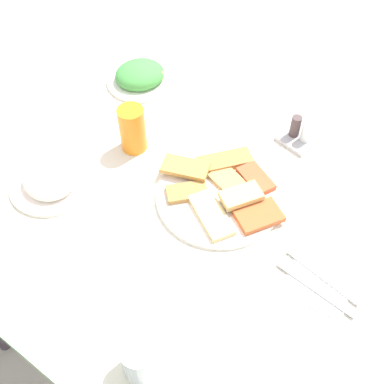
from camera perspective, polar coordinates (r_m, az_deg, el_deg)
The scene contains 11 objects.
ground_plane at distance 1.77m, azimuth -1.41°, elevation -16.81°, with size 6.00×6.00×0.00m, color #AAA59D.
dining_table at distance 1.17m, azimuth -2.04°, elevation -3.80°, with size 1.08×0.90×0.77m.
pide_platter at distance 1.10m, azimuth 3.54°, elevation -0.14°, with size 0.33×0.31×0.04m.
salad_plate_greens at distance 1.41m, azimuth -6.23°, elevation 13.72°, with size 0.20×0.20×0.06m.
salad_plate_rice at distance 1.17m, azimuth -16.80°, elevation 1.31°, with size 0.19×0.19×0.05m.
soda_can at distance 1.19m, azimuth -7.19°, elevation 7.52°, with size 0.07×0.07×0.12m, color orange.
drinking_glass at distance 0.88m, azimuth -6.25°, elevation -19.33°, with size 0.07×0.07×0.09m, color silver.
paper_napkin at distance 1.02m, azimuth 15.07°, elevation -10.46°, with size 0.13×0.13×0.00m, color white.
fork at distance 1.02m, azimuth 15.56°, elevation -9.61°, with size 0.18×0.02×0.01m, color silver.
spoon at distance 1.00m, azimuth 14.67°, elevation -11.10°, with size 0.18×0.02×0.01m, color silver.
condiment_caddy at distance 1.25m, azimuth 12.84°, elevation 6.78°, with size 0.11×0.11×0.07m.
Camera 1 is at (-0.43, 0.53, 1.64)m, focal length 44.27 mm.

